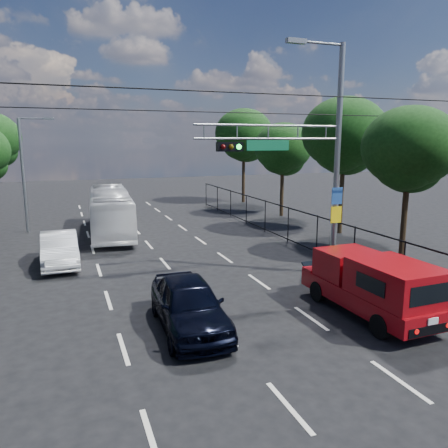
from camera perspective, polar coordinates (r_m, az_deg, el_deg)
name	(u,v)px	position (r m, az deg, el deg)	size (l,w,h in m)	color
ground	(289,407)	(10.35, 8.46, -22.57)	(120.00, 120.00, 0.00)	black
lane_markings	(156,253)	(22.66, -8.85, -3.79)	(6.12, 38.00, 0.01)	beige
signal_mast	(312,152)	(18.23, 11.45, 9.26)	(6.43, 0.39, 9.50)	slate
streetlight_left	(26,169)	(29.63, -24.48, 6.52)	(2.09, 0.22, 7.08)	slate
utility_wires	(179,98)	(16.97, -5.90, 16.05)	(22.00, 5.04, 0.74)	black
fence_right	(305,230)	(23.46, 10.52, -0.76)	(0.06, 34.03, 2.00)	black
tree_right_b	(409,154)	(22.68, 23.02, 8.42)	(4.50, 4.50, 7.31)	black
tree_right_c	(344,140)	(27.70, 15.42, 10.57)	(5.10, 5.10, 8.29)	black
tree_right_d	(283,152)	(33.46, 7.70, 9.33)	(4.32, 4.32, 7.02)	black
tree_right_e	(244,138)	(40.77, 2.61, 11.19)	(5.28, 5.28, 8.58)	black
red_pickup	(372,284)	(15.19, 18.74, -7.38)	(2.12, 5.48, 2.02)	black
navy_hatchback	(189,304)	(13.50, -4.60, -10.40)	(1.88, 4.66, 1.59)	black
white_bus	(110,211)	(27.91, -14.62, 1.63)	(2.32, 9.93, 2.77)	silver
white_van	(59,249)	(21.58, -20.70, -3.08)	(1.59, 4.55, 1.50)	white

